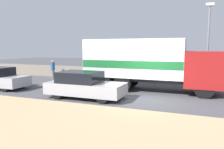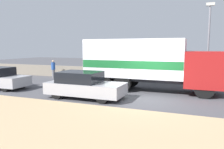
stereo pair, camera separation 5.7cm
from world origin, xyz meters
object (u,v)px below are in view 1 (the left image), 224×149
street_lamp (208,38)px  box_truck (147,62)px  pedestrian (53,69)px  car_hatchback (84,85)px

street_lamp → box_truck: size_ratio=0.69×
street_lamp → pedestrian: bearing=-177.9°
box_truck → car_hatchback: size_ratio=1.98×
box_truck → pedestrian: size_ratio=5.23×
street_lamp → car_hatchback: (-6.59, -6.61, -2.78)m
car_hatchback → street_lamp: bearing=45.1°
car_hatchback → pedestrian: 8.97m
box_truck → pedestrian: box_truck is taller
street_lamp → car_hatchback: bearing=-134.9°
street_lamp → pedestrian: street_lamp is taller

